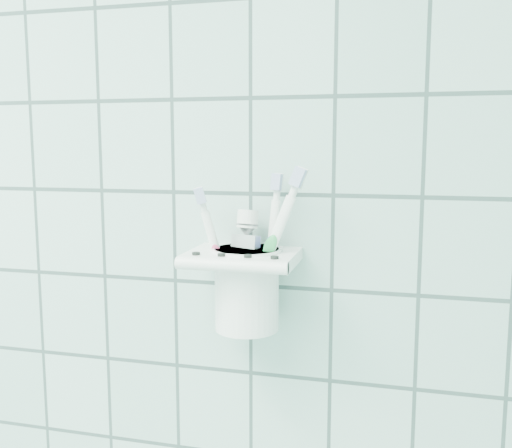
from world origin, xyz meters
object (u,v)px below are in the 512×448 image
holder_bracket (243,258)px  toothbrush_pink (235,252)px  toothpaste_tube (239,259)px  toothbrush_blue (264,248)px  cup (247,286)px  toothbrush_orange (239,242)px

holder_bracket → toothbrush_pink: size_ratio=0.76×
holder_bracket → toothpaste_tube: bearing=-146.8°
holder_bracket → toothbrush_blue: bearing=20.3°
cup → toothbrush_pink: 0.05m
toothbrush_orange → toothpaste_tube: toothbrush_orange is taller
cup → toothbrush_blue: size_ratio=0.55×
toothbrush_blue → toothpaste_tube: size_ratio=1.29×
holder_bracket → toothbrush_blue: 0.03m
holder_bracket → toothbrush_orange: size_ratio=0.64×
toothbrush_pink → holder_bracket: bearing=-48.7°
holder_bracket → cup: bearing=49.3°
cup → toothbrush_blue: bearing=12.9°
toothbrush_blue → toothbrush_orange: 0.03m
cup → toothbrush_blue: 0.05m
holder_bracket → toothbrush_pink: bearing=149.1°
cup → toothpaste_tube: toothpaste_tube is taller
cup → toothbrush_orange: 0.06m
holder_bracket → toothbrush_orange: 0.03m
toothbrush_blue → toothpaste_tube: toothbrush_blue is taller
toothbrush_pink → toothbrush_blue: bearing=-14.6°
toothpaste_tube → toothbrush_pink: bearing=150.4°
toothbrush_pink → toothbrush_blue: (0.04, 0.00, 0.01)m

